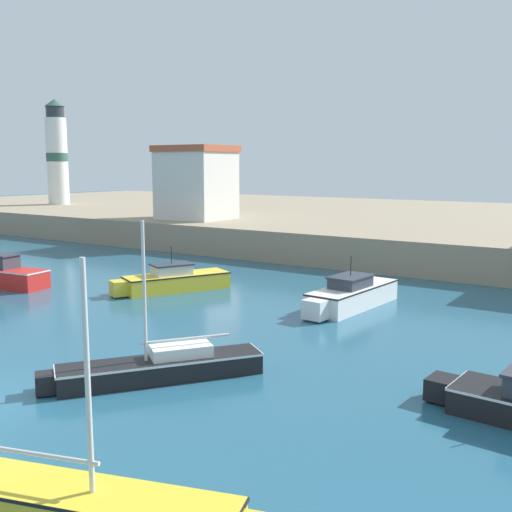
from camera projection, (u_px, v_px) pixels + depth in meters
The scene contains 8 objects.
quay_seawall at pixel (448, 227), 52.73m from camera, with size 120.00×40.00×2.09m, color gray.
motorboat_white_0 at pixel (351, 295), 27.17m from camera, with size 2.22×6.45×2.40m.
sailboat_black_2 at pixel (160, 367), 18.04m from camera, with size 4.71×5.94×4.86m.
motorboat_yellow_5 at pixel (173, 280), 30.81m from camera, with size 3.96×6.05×2.33m.
sailboat_yellow_6 at pixel (76, 505), 10.74m from camera, with size 6.89×3.09×4.92m.
motorboat_red_7 at pixel (2, 274), 32.03m from camera, with size 5.97×2.17×2.64m.
lighthouse at pixel (57, 154), 65.52m from camera, with size 2.32×2.32×11.40m.
harbor_shed_mid_row at pixel (196, 182), 48.30m from camera, with size 5.52×4.86×5.87m.
Camera 1 is at (14.87, -8.63, 6.44)m, focal length 42.00 mm.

